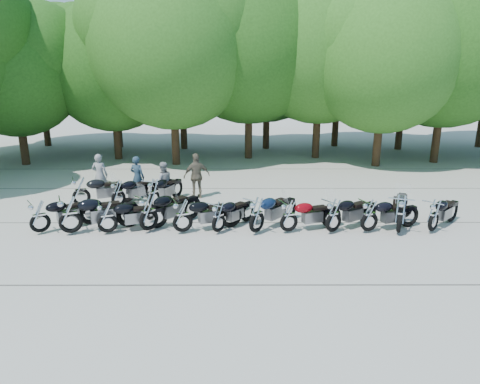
{
  "coord_description": "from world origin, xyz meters",
  "views": [
    {
      "loc": [
        -0.03,
        -12.42,
        5.0
      ],
      "look_at": [
        0.0,
        1.5,
        1.1
      ],
      "focal_mm": 32.0,
      "sensor_mm": 36.0,
      "label": 1
    }
  ],
  "objects_px": {
    "rider_1": "(163,181)",
    "motorcycle_11": "(434,215)",
    "motorcycle_13": "(118,192)",
    "rider_0": "(100,175)",
    "motorcycle_8": "(334,214)",
    "motorcycle_10": "(400,213)",
    "motorcycle_6": "(257,214)",
    "motorcycle_9": "(370,214)",
    "motorcycle_1": "(70,214)",
    "motorcycle_12": "(81,190)",
    "motorcycle_0": "(39,216)",
    "motorcycle_14": "(154,192)",
    "rider_2": "(197,176)",
    "motorcycle_4": "(183,215)",
    "motorcycle_2": "(107,216)",
    "motorcycle_7": "(289,215)",
    "motorcycle_5": "(219,216)",
    "rider_3": "(137,177)",
    "motorcycle_3": "(148,212)"
  },
  "relations": [
    {
      "from": "motorcycle_2",
      "to": "motorcycle_11",
      "type": "bearing_deg",
      "value": -111.32
    },
    {
      "from": "motorcycle_6",
      "to": "motorcycle_4",
      "type": "bearing_deg",
      "value": 40.69
    },
    {
      "from": "motorcycle_9",
      "to": "motorcycle_10",
      "type": "xyz_separation_m",
      "value": [
        0.92,
        -0.11,
        0.1
      ]
    },
    {
      "from": "motorcycle_10",
      "to": "motorcycle_11",
      "type": "bearing_deg",
      "value": -152.39
    },
    {
      "from": "motorcycle_4",
      "to": "motorcycle_12",
      "type": "bearing_deg",
      "value": 34.46
    },
    {
      "from": "motorcycle_13",
      "to": "rider_3",
      "type": "bearing_deg",
      "value": -66.87
    },
    {
      "from": "motorcycle_4",
      "to": "motorcycle_12",
      "type": "xyz_separation_m",
      "value": [
        -4.24,
        2.84,
        0.02
      ]
    },
    {
      "from": "motorcycle_1",
      "to": "motorcycle_13",
      "type": "xyz_separation_m",
      "value": [
        0.72,
        2.88,
        -0.11
      ]
    },
    {
      "from": "motorcycle_13",
      "to": "rider_0",
      "type": "bearing_deg",
      "value": -12.62
    },
    {
      "from": "motorcycle_2",
      "to": "motorcycle_4",
      "type": "bearing_deg",
      "value": -110.85
    },
    {
      "from": "motorcycle_13",
      "to": "motorcycle_2",
      "type": "bearing_deg",
      "value": 139.58
    },
    {
      "from": "motorcycle_6",
      "to": "motorcycle_9",
      "type": "height_order",
      "value": "motorcycle_6"
    },
    {
      "from": "motorcycle_9",
      "to": "motorcycle_12",
      "type": "xyz_separation_m",
      "value": [
        -10.22,
        2.78,
        0.03
      ]
    },
    {
      "from": "motorcycle_8",
      "to": "motorcycle_9",
      "type": "xyz_separation_m",
      "value": [
        1.16,
        0.05,
        -0.02
      ]
    },
    {
      "from": "motorcycle_7",
      "to": "rider_2",
      "type": "xyz_separation_m",
      "value": [
        -3.32,
        4.02,
        0.32
      ]
    },
    {
      "from": "motorcycle_0",
      "to": "motorcycle_9",
      "type": "relative_size",
      "value": 1.0
    },
    {
      "from": "motorcycle_14",
      "to": "rider_3",
      "type": "relative_size",
      "value": 1.33
    },
    {
      "from": "motorcycle_4",
      "to": "motorcycle_9",
      "type": "distance_m",
      "value": 5.98
    },
    {
      "from": "motorcycle_9",
      "to": "rider_2",
      "type": "height_order",
      "value": "rider_2"
    },
    {
      "from": "rider_1",
      "to": "motorcycle_6",
      "type": "bearing_deg",
      "value": 115.41
    },
    {
      "from": "motorcycle_1",
      "to": "motorcycle_3",
      "type": "xyz_separation_m",
      "value": [
        2.42,
        0.25,
        -0.01
      ]
    },
    {
      "from": "motorcycle_1",
      "to": "motorcycle_12",
      "type": "distance_m",
      "value": 3.02
    },
    {
      "from": "motorcycle_0",
      "to": "motorcycle_5",
      "type": "xyz_separation_m",
      "value": [
        5.69,
        0.04,
        -0.03
      ]
    },
    {
      "from": "motorcycle_5",
      "to": "motorcycle_12",
      "type": "distance_m",
      "value": 6.08
    },
    {
      "from": "motorcycle_4",
      "to": "motorcycle_9",
      "type": "bearing_deg",
      "value": -111.21
    },
    {
      "from": "motorcycle_8",
      "to": "motorcycle_10",
      "type": "height_order",
      "value": "motorcycle_10"
    },
    {
      "from": "motorcycle_4",
      "to": "rider_3",
      "type": "xyz_separation_m",
      "value": [
        -2.37,
        4.15,
        0.22
      ]
    },
    {
      "from": "motorcycle_12",
      "to": "motorcycle_7",
      "type": "bearing_deg",
      "value": -133.11
    },
    {
      "from": "motorcycle_9",
      "to": "motorcycle_14",
      "type": "relative_size",
      "value": 0.96
    },
    {
      "from": "rider_0",
      "to": "rider_2",
      "type": "xyz_separation_m",
      "value": [
        4.04,
        -0.28,
        0.04
      ]
    },
    {
      "from": "motorcycle_10",
      "to": "rider_2",
      "type": "xyz_separation_m",
      "value": [
        -6.83,
        4.11,
        0.21
      ]
    },
    {
      "from": "motorcycle_2",
      "to": "motorcycle_8",
      "type": "distance_m",
      "value": 7.2
    },
    {
      "from": "motorcycle_0",
      "to": "motorcycle_12",
      "type": "distance_m",
      "value": 2.87
    },
    {
      "from": "motorcycle_1",
      "to": "rider_1",
      "type": "relative_size",
      "value": 1.58
    },
    {
      "from": "motorcycle_4",
      "to": "motorcycle_9",
      "type": "xyz_separation_m",
      "value": [
        5.98,
        0.06,
        -0.02
      ]
    },
    {
      "from": "rider_1",
      "to": "motorcycle_9",
      "type": "bearing_deg",
      "value": 134.66
    },
    {
      "from": "rider_1",
      "to": "motorcycle_11",
      "type": "bearing_deg",
      "value": 140.04
    },
    {
      "from": "motorcycle_1",
      "to": "motorcycle_14",
      "type": "relative_size",
      "value": 1.09
    },
    {
      "from": "motorcycle_7",
      "to": "motorcycle_1",
      "type": "bearing_deg",
      "value": 71.03
    },
    {
      "from": "motorcycle_3",
      "to": "motorcycle_5",
      "type": "distance_m",
      "value": 2.26
    },
    {
      "from": "motorcycle_1",
      "to": "motorcycle_14",
      "type": "xyz_separation_m",
      "value": [
        2.11,
        2.7,
        -0.06
      ]
    },
    {
      "from": "motorcycle_0",
      "to": "motorcycle_1",
      "type": "distance_m",
      "value": 1.02
    },
    {
      "from": "rider_0",
      "to": "rider_3",
      "type": "distance_m",
      "value": 1.61
    },
    {
      "from": "motorcycle_5",
      "to": "motorcycle_13",
      "type": "xyz_separation_m",
      "value": [
        -3.95,
        2.76,
        0.01
      ]
    },
    {
      "from": "motorcycle_1",
      "to": "motorcycle_6",
      "type": "height_order",
      "value": "motorcycle_1"
    },
    {
      "from": "motorcycle_4",
      "to": "motorcycle_14",
      "type": "height_order",
      "value": "motorcycle_14"
    },
    {
      "from": "rider_2",
      "to": "motorcycle_11",
      "type": "bearing_deg",
      "value": 132.29
    },
    {
      "from": "motorcycle_8",
      "to": "motorcycle_13",
      "type": "bearing_deg",
      "value": 35.9
    },
    {
      "from": "motorcycle_2",
      "to": "motorcycle_14",
      "type": "distance_m",
      "value": 2.82
    },
    {
      "from": "motorcycle_11",
      "to": "motorcycle_13",
      "type": "bearing_deg",
      "value": 31.81
    }
  ]
}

